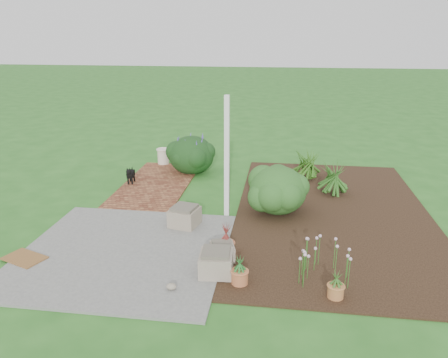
# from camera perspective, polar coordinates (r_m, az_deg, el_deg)

# --- Properties ---
(ground) EXTENTS (80.00, 80.00, 0.00)m
(ground) POSITION_cam_1_polar(r_m,az_deg,el_deg) (9.10, -1.61, -4.93)
(ground) COLOR #26611E
(ground) RESTS_ON ground
(concrete_patio) EXTENTS (3.50, 3.50, 0.04)m
(concrete_patio) POSITION_cam_1_polar(r_m,az_deg,el_deg) (7.87, -12.91, -9.23)
(concrete_patio) COLOR slate
(concrete_patio) RESTS_ON ground
(brick_path) EXTENTS (1.60, 3.50, 0.04)m
(brick_path) POSITION_cam_1_polar(r_m,az_deg,el_deg) (11.05, -8.82, -0.67)
(brick_path) COLOR brown
(brick_path) RESTS_ON ground
(garden_bed) EXTENTS (4.00, 7.00, 0.03)m
(garden_bed) POSITION_cam_1_polar(r_m,az_deg,el_deg) (9.50, 14.00, -4.35)
(garden_bed) COLOR black
(garden_bed) RESTS_ON ground
(veranda_post) EXTENTS (0.10, 0.10, 2.50)m
(veranda_post) POSITION_cam_1_polar(r_m,az_deg,el_deg) (8.72, 0.38, 2.77)
(veranda_post) COLOR white
(veranda_post) RESTS_ON ground
(stone_trough_near) EXTENTS (0.47, 0.47, 0.26)m
(stone_trough_near) POSITION_cam_1_polar(r_m,az_deg,el_deg) (7.36, -0.23, -9.51)
(stone_trough_near) COLOR gray
(stone_trough_near) RESTS_ON concrete_patio
(stone_trough_mid) EXTENTS (0.54, 0.54, 0.34)m
(stone_trough_mid) POSITION_cam_1_polar(r_m,az_deg,el_deg) (6.94, -1.04, -10.97)
(stone_trough_mid) COLOR #746B5B
(stone_trough_mid) RESTS_ON concrete_patio
(stone_trough_far) EXTENTS (0.62, 0.62, 0.34)m
(stone_trough_far) POSITION_cam_1_polar(r_m,az_deg,el_deg) (8.58, -5.16, -4.96)
(stone_trough_far) COLOR gray
(stone_trough_far) RESTS_ON concrete_patio
(coir_doormat) EXTENTS (0.80, 0.65, 0.02)m
(coir_doormat) POSITION_cam_1_polar(r_m,az_deg,el_deg) (8.14, -24.62, -9.36)
(coir_doormat) COLOR brown
(coir_doormat) RESTS_ON concrete_patio
(black_dog) EXTENTS (0.18, 0.48, 0.41)m
(black_dog) POSITION_cam_1_polar(r_m,az_deg,el_deg) (11.09, -12.13, 0.66)
(black_dog) COLOR black
(black_dog) RESTS_ON brick_path
(cream_ceramic_urn) EXTENTS (0.38, 0.38, 0.43)m
(cream_ceramic_urn) POSITION_cam_1_polar(r_m,az_deg,el_deg) (12.62, -7.95, 2.95)
(cream_ceramic_urn) COLOR beige
(cream_ceramic_urn) RESTS_ON brick_path
(evergreen_shrub) EXTENTS (1.42, 1.42, 1.01)m
(evergreen_shrub) POSITION_cam_1_polar(r_m,az_deg,el_deg) (9.16, 7.06, -1.29)
(evergreen_shrub) COLOR #174014
(evergreen_shrub) RESTS_ON garden_bed
(agapanthus_clump_back) EXTENTS (1.15, 1.15, 0.89)m
(agapanthus_clump_back) POSITION_cam_1_polar(r_m,az_deg,el_deg) (10.47, 14.05, 0.52)
(agapanthus_clump_back) COLOR #123810
(agapanthus_clump_back) RESTS_ON garden_bed
(agapanthus_clump_front) EXTENTS (1.06, 1.06, 0.90)m
(agapanthus_clump_front) POSITION_cam_1_polar(r_m,az_deg,el_deg) (11.37, 10.75, 2.22)
(agapanthus_clump_front) COLOR #15400D
(agapanthus_clump_front) RESTS_ON garden_bed
(pink_flower_patch) EXTENTS (1.21, 1.21, 0.59)m
(pink_flower_patch) POSITION_cam_1_polar(r_m,az_deg,el_deg) (6.97, 12.92, -10.27)
(pink_flower_patch) COLOR #113D0F
(pink_flower_patch) RESTS_ON garden_bed
(terracotta_pot_bronze) EXTENTS (0.38, 0.38, 0.23)m
(terracotta_pot_bronze) POSITION_cam_1_polar(r_m,az_deg,el_deg) (7.52, 0.27, -9.03)
(terracotta_pot_bronze) COLOR #9E5735
(terracotta_pot_bronze) RESTS_ON garden_bed
(terracotta_pot_small_left) EXTENTS (0.25, 0.25, 0.19)m
(terracotta_pot_small_left) POSITION_cam_1_polar(r_m,az_deg,el_deg) (6.64, 14.37, -14.00)
(terracotta_pot_small_left) COLOR #AE6D3B
(terracotta_pot_small_left) RESTS_ON garden_bed
(terracotta_pot_small_right) EXTENTS (0.31, 0.31, 0.21)m
(terracotta_pot_small_right) POSITION_cam_1_polar(r_m,az_deg,el_deg) (6.75, 2.05, -12.65)
(terracotta_pot_small_right) COLOR #B0643B
(terracotta_pot_small_right) RESTS_ON garden_bed
(purple_flowering_bush) EXTENTS (1.50, 1.50, 1.04)m
(purple_flowering_bush) POSITION_cam_1_polar(r_m,az_deg,el_deg) (11.78, -4.28, 3.28)
(purple_flowering_bush) COLOR black
(purple_flowering_bush) RESTS_ON ground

